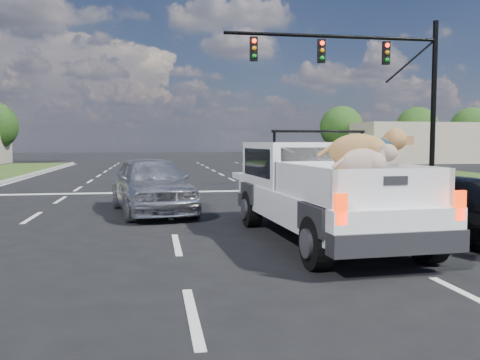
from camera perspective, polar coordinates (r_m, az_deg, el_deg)
The scene contains 10 objects.
ground at distance 9.98m, azimuth 3.04°, elevation -6.91°, with size 160.00×160.00×0.00m, color black.
road_markings at distance 16.37m, azimuth -2.01°, elevation -2.45°, with size 17.75×60.00×0.01m.
traffic_signal at distance 22.29m, azimuth 15.56°, elevation 11.36°, with size 9.11×0.31×7.00m.
building_right at distance 49.80m, azimuth 19.42°, elevation 3.95°, with size 12.00×7.00×3.60m, color tan.
tree_far_d at distance 50.92m, azimuth 11.31°, elevation 5.79°, with size 4.20×4.20×5.40m.
tree_far_e at distance 54.29m, azimuth 19.26°, elevation 5.54°, with size 4.20×4.20×5.40m.
tree_far_f at distance 57.42m, azimuth 24.54°, elevation 5.31°, with size 4.20×4.20×5.40m.
pickup_truck at distance 10.16m, azimuth 8.99°, elevation -0.89°, with size 2.47×5.91×2.17m.
silver_sedan at distance 14.05m, azimuth -9.88°, elevation -0.45°, with size 1.86×4.62×1.58m, color silver.
black_coupe at distance 10.75m, azimuth 24.11°, elevation -3.10°, with size 1.75×4.32×1.25m, color black.
Camera 1 is at (-2.15, -9.55, 1.95)m, focal length 38.00 mm.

